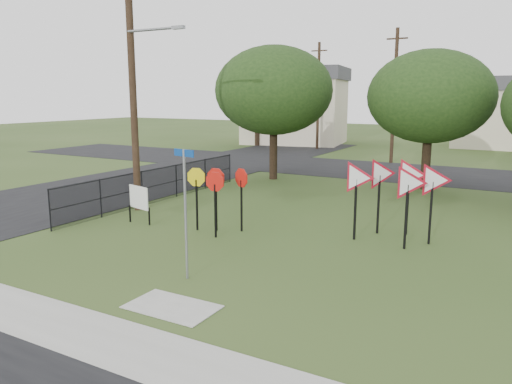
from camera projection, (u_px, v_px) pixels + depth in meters
ground at (230, 274)px, 13.07m from camera, size 140.00×140.00×0.00m
sidewalk at (112, 341)px, 9.48m from camera, size 30.00×1.60×0.02m
planting_strip at (60, 371)px, 8.45m from camera, size 30.00×0.80×0.02m
street_left at (143, 180)px, 27.40m from camera, size 8.00×50.00×0.02m
street_far at (407, 173)px, 30.17m from camera, size 60.00×8.00×0.02m
curb_pad at (172, 307)px, 11.02m from camera, size 2.00×1.20×0.02m
street_name_sign at (185, 207)px, 12.41m from camera, size 0.68×0.14×3.32m
stop_sign_cluster at (217, 185)px, 16.75m from camera, size 2.08×1.27×2.20m
yield_sign_cluster at (397, 182)px, 15.82m from camera, size 3.33×1.97×2.62m
info_board at (139, 199)px, 18.05m from camera, size 1.09×0.31×1.39m
utility_pole_main at (134, 80)px, 19.41m from camera, size 3.55×0.33×10.00m
far_pole_a at (394, 95)px, 33.68m from camera, size 1.40×0.24×9.00m
far_pole_c at (318, 95)px, 42.67m from camera, size 1.40×0.24×9.00m
fence_run at (160, 184)px, 21.93m from camera, size 0.05×11.55×1.50m
house_left at (295, 105)px, 48.20m from camera, size 10.58×8.88×7.20m
house_mid at (506, 112)px, 44.75m from camera, size 8.40×8.40×6.20m
tree_near_left at (274, 91)px, 27.01m from camera, size 6.40×6.40×7.27m
tree_near_mid at (430, 97)px, 24.07m from camera, size 6.00×6.00×6.80m
tree_far_left at (257, 89)px, 45.45m from camera, size 6.80×6.80×7.73m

